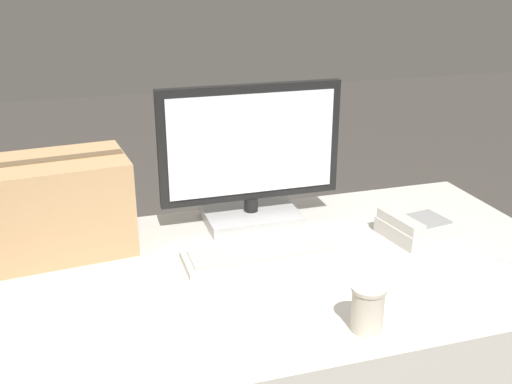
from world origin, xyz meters
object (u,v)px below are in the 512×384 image
Objects in this scene: paper_cup_right at (368,308)px; cardboard_box at (58,206)px; monitor at (251,163)px; keyboard at (262,254)px; desk_phone at (416,228)px.

cardboard_box is (-0.65, 0.63, 0.08)m from paper_cup_right.
cardboard_box is at bearing 136.27° from paper_cup_right.
monitor reaches higher than paper_cup_right.
cardboard_box reaches higher than keyboard.
cardboard_box is (-0.58, -0.03, -0.06)m from monitor.
monitor is 0.31m from keyboard.
paper_cup_right is at bearing -140.97° from desk_phone.
paper_cup_right is at bearing -73.92° from keyboard.
keyboard is 0.49m from desk_phone.
desk_phone is at bearing -12.48° from cardboard_box.
desk_phone is 1.05m from cardboard_box.
desk_phone is at bearing 47.60° from paper_cup_right.
monitor is 1.29× the size of keyboard.
paper_cup_right is (0.08, -0.65, -0.14)m from monitor.
cardboard_box reaches higher than paper_cup_right.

